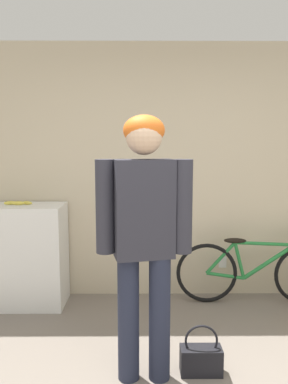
# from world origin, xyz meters

# --- Properties ---
(wall_back) EXTENTS (8.00, 0.07, 2.60)m
(wall_back) POSITION_xyz_m (0.00, 2.32, 1.30)
(wall_back) COLOR beige
(wall_back) RESTS_ON ground_plane
(side_shelf) EXTENTS (1.05, 0.45, 1.01)m
(side_shelf) POSITION_xyz_m (-1.60, 2.04, 0.50)
(side_shelf) COLOR white
(side_shelf) RESTS_ON ground_plane
(person) EXTENTS (0.63, 0.27, 1.78)m
(person) POSITION_xyz_m (-0.29, 0.85, 1.06)
(person) COLOR #23283D
(person) RESTS_ON ground_plane
(bicycle) EXTENTS (1.58, 0.46, 0.68)m
(bicycle) POSITION_xyz_m (0.83, 2.05, 0.33)
(bicycle) COLOR black
(bicycle) RESTS_ON ground_plane
(banana) EXTENTS (0.29, 0.08, 0.04)m
(banana) POSITION_xyz_m (-1.51, 2.06, 1.02)
(banana) COLOR #EAD64C
(banana) RESTS_ON side_shelf
(handbag) EXTENTS (0.29, 0.13, 0.36)m
(handbag) POSITION_xyz_m (0.10, 0.89, 0.11)
(handbag) COLOR black
(handbag) RESTS_ON ground_plane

